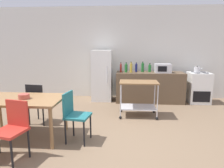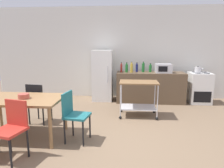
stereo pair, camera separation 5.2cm
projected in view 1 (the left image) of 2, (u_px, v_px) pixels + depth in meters
The scene contains 19 objects.
ground_plane at pixel (115, 139), 3.66m from camera, with size 12.00×12.00×0.00m, color brown.
back_wall at pixel (121, 53), 6.52m from camera, with size 8.40×0.12×2.90m, color silver.
kitchen_counter at pixel (149, 87), 6.06m from camera, with size 2.00×0.64×0.90m, color brown.
dining_table at pixel (21, 103), 3.64m from camera, with size 1.50×0.90×0.75m.
chair_teal at pixel (74, 113), 3.53m from camera, with size 0.46×0.46×0.89m.
chair_red at pixel (13, 127), 2.94m from camera, with size 0.48×0.48×0.89m.
chair_black at pixel (38, 101), 4.31m from camera, with size 0.45×0.45×0.89m.
stove_oven at pixel (198, 88), 5.98m from camera, with size 0.60×0.61×0.92m.
refrigerator at pixel (102, 75), 6.20m from camera, with size 0.60×0.63×1.55m.
kitchen_cart at pixel (138, 93), 4.79m from camera, with size 0.91×0.57×0.85m.
bottle_vinegar at pixel (121, 68), 5.96m from camera, with size 0.06×0.06×0.30m.
bottle_soy_sauce at pixel (126, 68), 5.95m from camera, with size 0.08×0.08×0.30m.
bottle_olive_oil at pixel (131, 68), 5.92m from camera, with size 0.08×0.08×0.32m.
bottle_wine at pixel (136, 68), 6.05m from camera, with size 0.07×0.07×0.29m.
bottle_sesame_oil at pixel (143, 67), 6.03m from camera, with size 0.08×0.08×0.31m.
bottle_soda at pixel (150, 68), 6.03m from camera, with size 0.08×0.08×0.27m.
microwave at pixel (163, 68), 5.88m from camera, with size 0.46×0.35×0.26m.
fruit_bowl at pixel (24, 96), 3.59m from camera, with size 0.20×0.20×0.09m, color #B24C3F.
kettle at pixel (197, 70), 5.78m from camera, with size 0.24×0.17×0.19m.
Camera 1 is at (0.20, -3.40, 1.69)m, focal length 32.16 mm.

